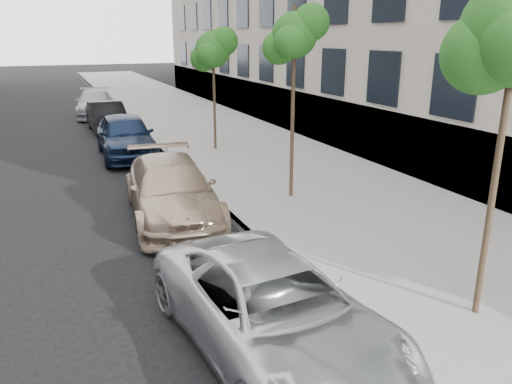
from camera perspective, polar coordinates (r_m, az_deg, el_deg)
sidewalk at (r=28.76m, az=-8.59°, el=8.79°), size 6.40×72.00×0.14m
curb at (r=28.16m, az=-14.82°, el=8.23°), size 0.15×72.00×0.14m
tree_mid at (r=13.00m, az=4.51°, el=17.37°), size 1.53×1.33×4.94m
tree_far at (r=19.02m, az=-4.85°, el=15.90°), size 1.67×1.47×4.50m
minivan at (r=7.14m, az=2.01°, el=-13.30°), size 2.62×4.97×1.33m
suv at (r=12.34m, az=-9.65°, el=0.25°), size 2.46×5.11×1.44m
sedan_blue at (r=19.04m, az=-14.67°, el=6.25°), size 2.04×4.74×1.59m
sedan_black at (r=24.32m, az=-16.61°, el=8.18°), size 1.62×4.25×1.38m
sedan_rear at (r=29.41m, az=-17.85°, el=9.62°), size 2.53×5.12×1.43m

